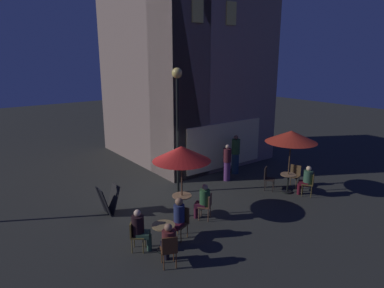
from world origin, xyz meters
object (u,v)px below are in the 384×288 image
object	(u,v)px
patron_seated_2	(178,217)
patron_seated_4	(168,241)
patio_umbrella_0	(182,154)
cafe_chair_6	(169,248)
cafe_table_0	(182,202)
cafe_chair_3	(295,174)
street_lamp_near_corner	(177,101)
patron_standing_6	(236,154)
menu_sandwich_board	(108,200)
cafe_chair_0	(207,204)
cafe_table_2	(164,233)
patron_seated_1	(306,179)
patron_seated_3	(140,228)
patron_standing_5	(227,162)
patio_umbrella_1	(291,137)
cafe_chair_5	(135,233)
cafe_table_1	(288,180)
patron_seated_0	(203,199)
cafe_chair_4	(181,220)
cafe_chair_2	(310,182)
cafe_chair_1	(267,177)

from	to	relation	value
patron_seated_2	patron_seated_4	bearing A→B (deg)	22.15
patio_umbrella_0	cafe_chair_6	bearing A→B (deg)	-131.58
cafe_table_0	cafe_chair_3	size ratio (longest dim) A/B	0.84
street_lamp_near_corner	cafe_chair_3	world-z (taller)	street_lamp_near_corner
patron_standing_6	menu_sandwich_board	bearing A→B (deg)	-148.62
cafe_chair_0	cafe_table_2	bearing A→B (deg)	70.90
patron_seated_1	cafe_table_2	bearing A→B (deg)	60.38
patron_seated_3	patron_standing_5	distance (m)	6.27
cafe_chair_0	patron_standing_5	distance (m)	3.81
patio_umbrella_0	patron_seated_1	bearing A→B (deg)	-16.21
cafe_table_0	cafe_chair_6	bearing A→B (deg)	-131.58
street_lamp_near_corner	patio_umbrella_0	xyz separation A→B (m)	(-1.10, -1.82, -1.43)
patron_seated_3	cafe_chair_3	bearing A→B (deg)	41.93
menu_sandwich_board	patio_umbrella_1	distance (m)	7.12
street_lamp_near_corner	cafe_chair_0	bearing A→B (deg)	-102.75
cafe_chair_3	patron_seated_3	xyz separation A→B (m)	(-7.43, -0.45, 0.15)
cafe_chair_3	menu_sandwich_board	bearing A→B (deg)	-35.79
cafe_chair_6	patron_seated_1	distance (m)	6.85
patio_umbrella_0	patron_seated_3	bearing A→B (deg)	-154.60
menu_sandwich_board	cafe_chair_5	bearing A→B (deg)	-98.06
street_lamp_near_corner	patron_seated_2	size ratio (longest dim) A/B	3.76
menu_sandwich_board	patio_umbrella_1	size ratio (longest dim) A/B	0.39
cafe_table_1	menu_sandwich_board	bearing A→B (deg)	159.01
patron_seated_0	patron_seated_2	bearing A→B (deg)	74.37
cafe_chair_6	patron_seated_0	world-z (taller)	patron_seated_0
cafe_chair_0	patron_standing_5	xyz separation A→B (m)	(3.01, 2.32, 0.28)
cafe_table_0	cafe_chair_4	xyz separation A→B (m)	(-0.81, -1.09, 0.03)
cafe_chair_2	cafe_chair_3	size ratio (longest dim) A/B	1.02
cafe_chair_0	patron_seated_3	distance (m)	2.69
patio_umbrella_0	patron_seated_3	distance (m)	2.80
cafe_table_0	patron_standing_6	size ratio (longest dim) A/B	0.42
cafe_chair_2	patio_umbrella_1	bearing A→B (deg)	0.00
cafe_chair_4	patron_seated_2	bearing A→B (deg)	-0.00
cafe_chair_4	patio_umbrella_0	bearing A→B (deg)	-148.13
cafe_table_0	cafe_chair_3	world-z (taller)	cafe_chair_3
menu_sandwich_board	patio_umbrella_1	bearing A→B (deg)	-21.63
cafe_table_0	cafe_chair_3	distance (m)	5.33
cafe_chair_4	patron_standing_6	world-z (taller)	patron_standing_6
cafe_chair_1	cafe_chair_2	world-z (taller)	cafe_chair_1
street_lamp_near_corner	patron_standing_5	world-z (taller)	street_lamp_near_corner
patio_umbrella_0	patio_umbrella_1	world-z (taller)	patio_umbrella_1
patio_umbrella_0	cafe_chair_4	xyz separation A→B (m)	(-0.81, -1.09, -1.64)
street_lamp_near_corner	patio_umbrella_0	size ratio (longest dim) A/B	1.97
cafe_chair_0	patron_seated_2	world-z (taller)	patron_seated_2
cafe_chair_4	patron_standing_5	size ratio (longest dim) A/B	0.58
patron_seated_3	cafe_chair_5	bearing A→B (deg)	-180.00
cafe_table_0	patron_seated_4	xyz separation A→B (m)	(-1.88, -2.04, 0.15)
patio_umbrella_1	patron_seated_2	world-z (taller)	patio_umbrella_1
cafe_chair_3	cafe_chair_6	distance (m)	7.41
cafe_table_1	cafe_chair_0	size ratio (longest dim) A/B	0.88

